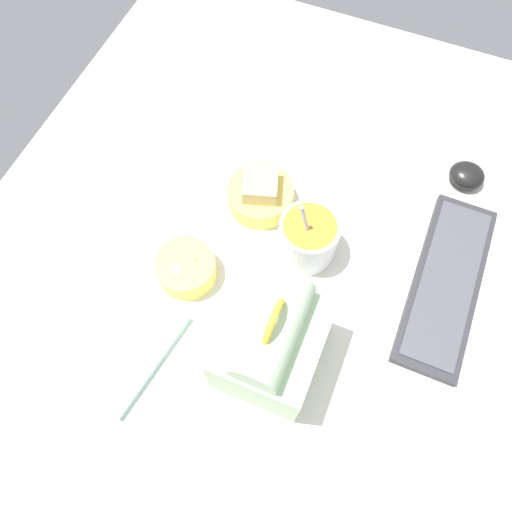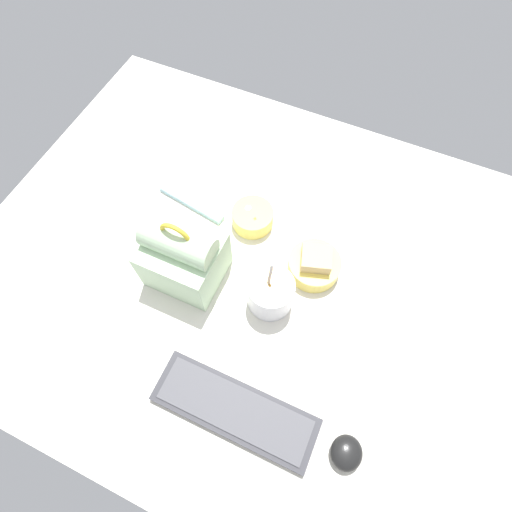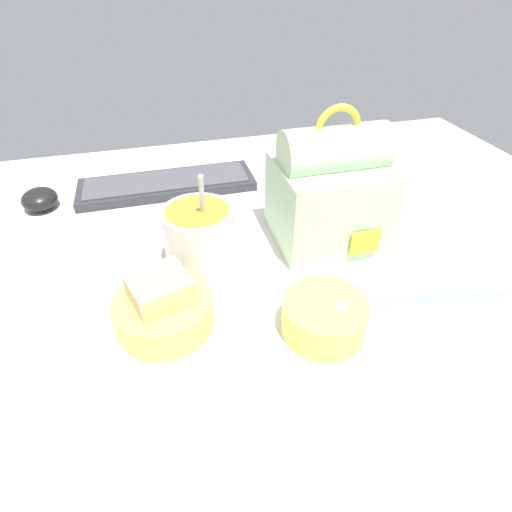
{
  "view_description": "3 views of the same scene",
  "coord_description": "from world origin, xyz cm",
  "px_view_note": "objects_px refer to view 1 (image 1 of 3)",
  "views": [
    {
      "loc": [
        34.47,
        13.63,
        85.13
      ],
      "look_at": [
        -0.04,
        -0.65,
        7.0
      ],
      "focal_mm": 35.0,
      "sensor_mm": 36.0,
      "label": 1
    },
    {
      "loc": [
        -17.46,
        38.19,
        91.37
      ],
      "look_at": [
        -0.04,
        -0.65,
        7.0
      ],
      "focal_mm": 28.0,
      "sensor_mm": 36.0,
      "label": 2
    },
    {
      "loc": [
        -11.38,
        -42.94,
        40.88
      ],
      "look_at": [
        -0.04,
        -0.65,
        7.0
      ],
      "focal_mm": 28.0,
      "sensor_mm": 36.0,
      "label": 3
    }
  ],
  "objects_px": {
    "chopstick_case": "(151,363)",
    "computer_mouse": "(467,175)",
    "keyboard": "(446,283)",
    "bento_bowl_sandwich": "(260,194)",
    "lunch_bag": "(272,343)",
    "soup_cup": "(308,238)",
    "bento_bowl_snacks": "(187,268)"
  },
  "relations": [
    {
      "from": "bento_bowl_snacks",
      "to": "lunch_bag",
      "type": "bearing_deg",
      "value": 66.43
    },
    {
      "from": "bento_bowl_sandwich",
      "to": "bento_bowl_snacks",
      "type": "relative_size",
      "value": 1.19
    },
    {
      "from": "bento_bowl_sandwich",
      "to": "bento_bowl_snacks",
      "type": "distance_m",
      "value": 0.2
    },
    {
      "from": "lunch_bag",
      "to": "keyboard",
      "type": "bearing_deg",
      "value": 135.05
    },
    {
      "from": "bento_bowl_sandwich",
      "to": "keyboard",
      "type": "bearing_deg",
      "value": 84.67
    },
    {
      "from": "computer_mouse",
      "to": "keyboard",
      "type": "bearing_deg",
      "value": 4.1
    },
    {
      "from": "soup_cup",
      "to": "bento_bowl_snacks",
      "type": "height_order",
      "value": "soup_cup"
    },
    {
      "from": "chopstick_case",
      "to": "computer_mouse",
      "type": "bearing_deg",
      "value": 144.51
    },
    {
      "from": "keyboard",
      "to": "bento_bowl_sandwich",
      "type": "bearing_deg",
      "value": -95.33
    },
    {
      "from": "keyboard",
      "to": "bento_bowl_sandwich",
      "type": "height_order",
      "value": "bento_bowl_sandwich"
    },
    {
      "from": "computer_mouse",
      "to": "soup_cup",
      "type": "bearing_deg",
      "value": -41.9
    },
    {
      "from": "chopstick_case",
      "to": "soup_cup",
      "type": "bearing_deg",
      "value": 151.2
    },
    {
      "from": "keyboard",
      "to": "lunch_bag",
      "type": "height_order",
      "value": "lunch_bag"
    },
    {
      "from": "chopstick_case",
      "to": "bento_bowl_snacks",
      "type": "bearing_deg",
      "value": -174.79
    },
    {
      "from": "lunch_bag",
      "to": "chopstick_case",
      "type": "height_order",
      "value": "lunch_bag"
    },
    {
      "from": "soup_cup",
      "to": "bento_bowl_snacks",
      "type": "xyz_separation_m",
      "value": [
        0.13,
        -0.18,
        -0.02
      ]
    },
    {
      "from": "lunch_bag",
      "to": "computer_mouse",
      "type": "bearing_deg",
      "value": 154.8
    },
    {
      "from": "lunch_bag",
      "to": "bento_bowl_sandwich",
      "type": "distance_m",
      "value": 0.31
    },
    {
      "from": "bento_bowl_sandwich",
      "to": "bento_bowl_snacks",
      "type": "bearing_deg",
      "value": -18.18
    },
    {
      "from": "bento_bowl_sandwich",
      "to": "computer_mouse",
      "type": "relative_size",
      "value": 1.85
    },
    {
      "from": "chopstick_case",
      "to": "keyboard",
      "type": "bearing_deg",
      "value": 128.17
    },
    {
      "from": "soup_cup",
      "to": "chopstick_case",
      "type": "distance_m",
      "value": 0.34
    },
    {
      "from": "bento_bowl_snacks",
      "to": "chopstick_case",
      "type": "height_order",
      "value": "bento_bowl_snacks"
    },
    {
      "from": "keyboard",
      "to": "chopstick_case",
      "type": "height_order",
      "value": "keyboard"
    },
    {
      "from": "keyboard",
      "to": "chopstick_case",
      "type": "bearing_deg",
      "value": -51.83
    },
    {
      "from": "keyboard",
      "to": "computer_mouse",
      "type": "height_order",
      "value": "computer_mouse"
    },
    {
      "from": "keyboard",
      "to": "bento_bowl_sandwich",
      "type": "distance_m",
      "value": 0.37
    },
    {
      "from": "lunch_bag",
      "to": "bento_bowl_snacks",
      "type": "bearing_deg",
      "value": -113.57
    },
    {
      "from": "keyboard",
      "to": "chopstick_case",
      "type": "distance_m",
      "value": 0.53
    },
    {
      "from": "bento_bowl_sandwich",
      "to": "chopstick_case",
      "type": "xyz_separation_m",
      "value": [
        0.36,
        -0.05,
        -0.02
      ]
    },
    {
      "from": "bento_bowl_snacks",
      "to": "computer_mouse",
      "type": "distance_m",
      "value": 0.57
    },
    {
      "from": "soup_cup",
      "to": "computer_mouse",
      "type": "bearing_deg",
      "value": 138.1
    }
  ]
}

